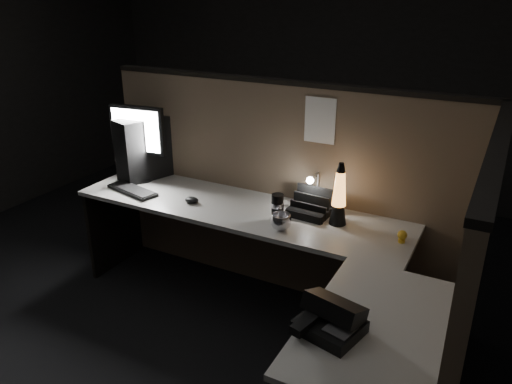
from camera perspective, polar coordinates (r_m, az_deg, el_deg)
The scene contains 17 objects.
floor at distance 3.20m, azimuth -4.98°, elevation -18.25°, with size 6.00×6.00×0.00m, color black.
room_shell at distance 2.48m, azimuth -6.25°, elevation 11.51°, with size 6.00×6.00×6.00m.
partition_back at distance 3.51m, azimuth 2.77°, elevation 0.07°, with size 2.66×0.06×1.50m, color brown.
partition_right at distance 2.50m, azimuth 23.07°, elevation -11.83°, with size 0.06×1.66×1.50m, color brown.
desk at distance 2.97m, azimuth 0.25°, elevation -8.01°, with size 2.60×1.60×0.73m.
pc_tower at distance 3.86m, azimuth -12.35°, elevation 4.99°, with size 0.20×0.44×0.46m, color black.
monitor at distance 3.77m, azimuth -13.36°, elevation 6.25°, with size 0.44×0.19×0.56m.
keyboard at distance 3.66m, azimuth -13.95°, elevation 0.19°, with size 0.41×0.14×0.02m, color black.
mouse at distance 3.39m, azimuth -7.36°, elevation -0.91°, with size 0.10×0.07×0.04m, color black.
clip_lamp at distance 3.25m, azimuth 6.60°, elevation 0.43°, with size 0.05×0.19×0.24m.
organizer at distance 3.21m, azimuth 6.26°, elevation -1.81°, with size 0.26×0.23×0.19m.
lava_lamp at distance 3.05m, azimuth 9.46°, elevation -0.80°, with size 0.11×0.11×0.40m.
travel_mug at distance 3.08m, azimuth 2.47°, elevation -1.82°, with size 0.08×0.08×0.18m, color black.
steel_mug at distance 2.99m, azimuth 2.86°, elevation -3.43°, with size 0.13×0.13×0.10m, color #BBBBC3.
figurine at distance 2.96m, azimuth 16.38°, elevation -4.73°, with size 0.05×0.05×0.05m, color yellow.
pinned_paper at distance 3.20m, azimuth 7.32°, elevation 8.11°, with size 0.21×0.00×0.29m, color white.
desk_phone at distance 2.19m, azimuth 8.48°, elevation -14.09°, with size 0.30×0.30×0.15m.
Camera 1 is at (1.36, -2.02, 2.08)m, focal length 35.00 mm.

